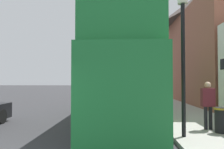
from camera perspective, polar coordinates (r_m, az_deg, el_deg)
The scene contains 10 objects.
ground_plane at distance 24.75m, azimuth -4.44°, elevation -6.18°, with size 144.00×144.00×0.00m, color #333335.
sidewalk at distance 21.87m, azimuth 11.46°, elevation -6.57°, with size 3.56×108.00×0.14m.
brick_terrace_rear at distance 23.93m, azimuth 22.58°, elevation 7.03°, with size 6.00×19.71×11.03m.
tour_bus at distance 10.68m, azimuth 2.38°, elevation -2.04°, with size 2.46×10.83×4.10m.
parked_car_ahead_of_bus at distance 19.06m, azimuth 3.82°, elevation -5.47°, with size 2.03×4.23×1.47m.
pedestrian_third at distance 8.92m, azimuth 23.76°, elevation -6.29°, with size 0.46×0.25×1.77m.
lamp_post_nearest at distance 7.66m, azimuth 18.03°, elevation 10.70°, with size 0.35×0.35×5.02m.
lamp_post_second at distance 16.58m, azimuth 9.84°, elevation 4.15°, with size 0.35×0.35×5.09m.
lamp_post_third at distance 25.64m, azimuth 7.33°, elevation 1.37°, with size 0.35×0.35×4.58m.
litter_bin at distance 8.62m, azimuth 26.67°, elevation -10.42°, with size 0.48×0.48×0.87m.
Camera 1 is at (2.87, -3.51, 1.94)m, focal length 35.00 mm.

